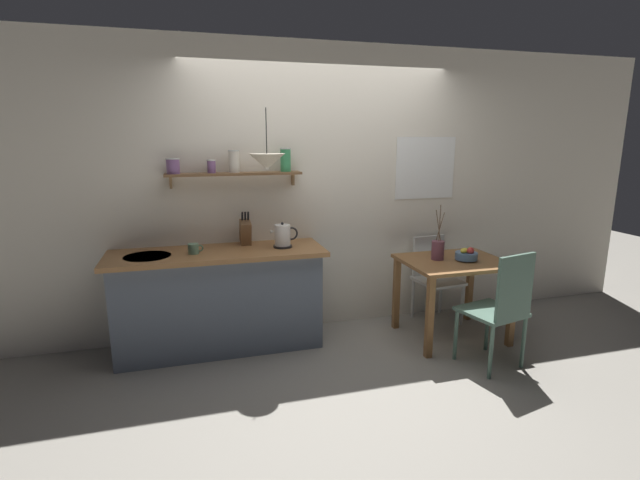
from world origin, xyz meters
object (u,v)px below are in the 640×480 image
object	(u,v)px
dining_chair_far	(434,274)
fruit_bowl	(467,255)
dining_chair_near	(501,305)
electric_kettle	(283,236)
twig_vase	(438,250)
knife_block	(245,232)
coffee_mug_by_sink	(194,249)
pendant_lamp	(267,162)
dining_table	(453,273)

from	to	relation	value
dining_chair_far	fruit_bowl	bearing A→B (deg)	-86.02
dining_chair_near	electric_kettle	size ratio (longest dim) A/B	3.97
dining_chair_far	twig_vase	bearing A→B (deg)	-117.30
twig_vase	electric_kettle	xyz separation A→B (m)	(-1.39, 0.25, 0.16)
dining_chair_far	electric_kettle	xyz separation A→B (m)	(-1.59, -0.13, 0.52)
electric_kettle	knife_block	bearing A→B (deg)	149.16
dining_chair_far	coffee_mug_by_sink	size ratio (longest dim) A/B	6.85
dining_chair_near	coffee_mug_by_sink	xyz separation A→B (m)	(-2.33, 0.94, 0.40)
coffee_mug_by_sink	pendant_lamp	distance (m)	0.95
dining_chair_near	fruit_bowl	size ratio (longest dim) A/B	4.90
twig_vase	coffee_mug_by_sink	world-z (taller)	twig_vase
twig_vase	pendant_lamp	world-z (taller)	pendant_lamp
dining_chair_near	twig_vase	bearing A→B (deg)	103.42
dining_chair_near	knife_block	size ratio (longest dim) A/B	3.19
fruit_bowl	coffee_mug_by_sink	xyz separation A→B (m)	(-2.39, 0.34, 0.14)
electric_kettle	dining_chair_near	bearing A→B (deg)	-31.71
dining_chair_near	knife_block	world-z (taller)	knife_block
electric_kettle	pendant_lamp	world-z (taller)	pendant_lamp
fruit_bowl	knife_block	xyz separation A→B (m)	(-1.93, 0.55, 0.22)
twig_vase	coffee_mug_by_sink	bearing A→B (deg)	174.03
dining_table	coffee_mug_by_sink	bearing A→B (deg)	172.78
knife_block	dining_chair_near	bearing A→B (deg)	-31.57
dining_chair_near	knife_block	xyz separation A→B (m)	(-1.87, 1.15, 0.48)
coffee_mug_by_sink	electric_kettle	bearing A→B (deg)	1.86
dining_chair_near	dining_chair_far	size ratio (longest dim) A/B	1.15
twig_vase	electric_kettle	bearing A→B (deg)	169.81
dining_chair_far	electric_kettle	bearing A→B (deg)	-175.26
fruit_bowl	knife_block	world-z (taller)	knife_block
dining_table	twig_vase	bearing A→B (deg)	154.65
electric_kettle	pendant_lamp	distance (m)	0.69
fruit_bowl	electric_kettle	distance (m)	1.68
dining_table	twig_vase	size ratio (longest dim) A/B	1.81
knife_block	pendant_lamp	size ratio (longest dim) A/B	0.63
dining_chair_near	dining_chair_far	distance (m)	1.10
dining_table	fruit_bowl	distance (m)	0.21
twig_vase	coffee_mug_by_sink	xyz separation A→B (m)	(-2.16, 0.23, 0.10)
knife_block	coffee_mug_by_sink	xyz separation A→B (m)	(-0.46, -0.21, -0.08)
dining_table	twig_vase	world-z (taller)	twig_vase
dining_chair_near	dining_table	bearing A→B (deg)	92.99
dining_chair_near	coffee_mug_by_sink	world-z (taller)	coffee_mug_by_sink
dining_table	knife_block	distance (m)	1.94
dining_chair_near	dining_chair_far	bearing A→B (deg)	88.62
electric_kettle	dining_table	bearing A→B (deg)	-11.64
twig_vase	electric_kettle	world-z (taller)	twig_vase
fruit_bowl	pendant_lamp	distance (m)	1.98
dining_chair_far	knife_block	distance (m)	1.97
dining_table	dining_chair_near	world-z (taller)	dining_chair_near
knife_block	pendant_lamp	xyz separation A→B (m)	(0.16, -0.31, 0.64)
dining_table	electric_kettle	bearing A→B (deg)	168.36
pendant_lamp	dining_table	bearing A→B (deg)	-6.23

